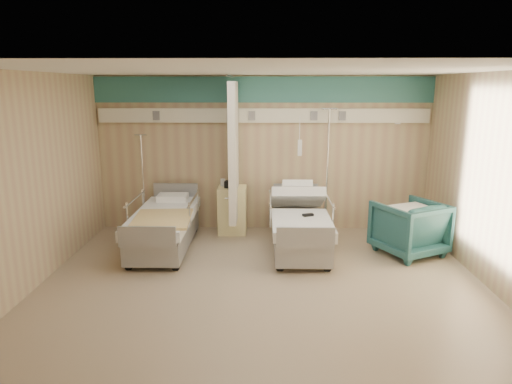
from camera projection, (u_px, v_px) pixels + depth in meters
ground at (262, 283)px, 6.20m from camera, size 6.00×5.00×0.00m
room_walls at (260, 144)px, 6.02m from camera, size 6.04×5.04×2.82m
bed_right at (299, 231)px, 7.38m from camera, size 1.00×2.16×0.63m
bed_left at (164, 231)px, 7.42m from camera, size 1.00×2.16×0.63m
bedside_cabinet at (232, 210)px, 8.26m from camera, size 0.50×0.48×0.85m
visitor_armchair at (409, 228)px, 7.19m from camera, size 1.25×1.26×0.86m
waffle_blanket at (413, 199)px, 7.09m from camera, size 0.85×0.81×0.07m
iv_stand_right at (326, 207)px, 8.29m from camera, size 0.40×0.40×2.24m
iv_stand_left at (145, 211)px, 8.38m from camera, size 0.32×0.32×1.78m
call_remote at (308, 215)px, 7.12m from camera, size 0.18×0.13×0.04m
tan_blanket at (162, 219)px, 6.90m from camera, size 0.92×1.12×0.04m
toiletry_bag at (231, 184)px, 8.08m from camera, size 0.24×0.17×0.12m
white_cup at (223, 182)px, 8.22m from camera, size 0.10×0.10×0.13m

